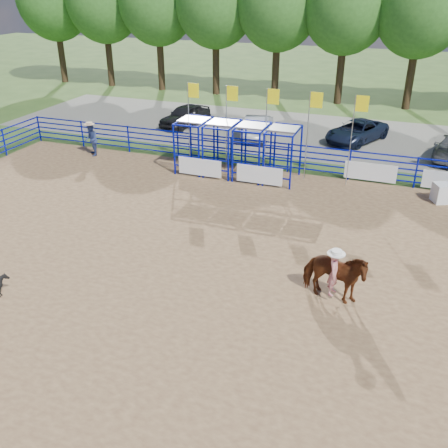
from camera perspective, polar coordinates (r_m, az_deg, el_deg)
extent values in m
plane|color=#436127|center=(16.70, -1.05, -5.46)|extent=(120.00, 120.00, 0.00)
cube|color=olive|center=(16.70, -1.05, -5.43)|extent=(30.00, 20.00, 0.02)
cube|color=slate|center=(31.87, 10.28, 10.02)|extent=(40.00, 10.00, 0.01)
imported|color=#5F2C13|center=(15.21, 12.44, -5.79)|extent=(2.13, 1.19, 1.70)
imported|color=#A91829|center=(14.82, 12.73, -3.25)|extent=(0.40, 0.55, 1.40)
cylinder|color=white|center=(14.48, 13.01, -0.75)|extent=(0.54, 0.54, 0.12)
imported|color=navy|center=(28.21, -14.95, 9.30)|extent=(1.05, 1.09, 1.77)
cylinder|color=tan|center=(27.98, -15.16, 11.02)|extent=(0.56, 0.56, 0.11)
imported|color=black|center=(33.24, -4.46, 12.26)|extent=(2.54, 4.25, 1.36)
imported|color=gray|center=(30.82, 3.90, 11.13)|extent=(2.02, 4.25, 1.34)
imported|color=#131B31|center=(30.85, 14.94, 10.21)|extent=(3.73, 4.89, 1.23)
cube|color=white|center=(24.26, -2.78, 6.51)|extent=(2.20, 0.04, 0.85)
cube|color=white|center=(23.31, 4.06, 5.63)|extent=(2.20, 0.04, 0.85)
cube|color=white|center=(24.61, 16.38, 5.73)|extent=(2.40, 0.04, 0.85)
cylinder|color=#3F2B19|center=(49.88, -18.06, 17.92)|extent=(0.56, 0.56, 4.80)
cylinder|color=#3F2B19|center=(47.02, -12.96, 18.05)|extent=(0.56, 0.56, 4.80)
cylinder|color=#3F2B19|center=(44.54, -7.24, 18.04)|extent=(0.56, 0.56, 4.80)
cylinder|color=#3F2B19|center=(42.51, -0.92, 17.83)|extent=(0.56, 0.56, 4.80)
cylinder|color=#3F2B19|center=(40.99, 5.93, 17.37)|extent=(0.56, 0.56, 4.80)
cylinder|color=#3F2B19|center=(40.04, 13.15, 16.63)|extent=(0.56, 0.56, 4.80)
cylinder|color=#3F2B19|center=(39.70, 20.54, 15.61)|extent=(0.56, 0.56, 4.80)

